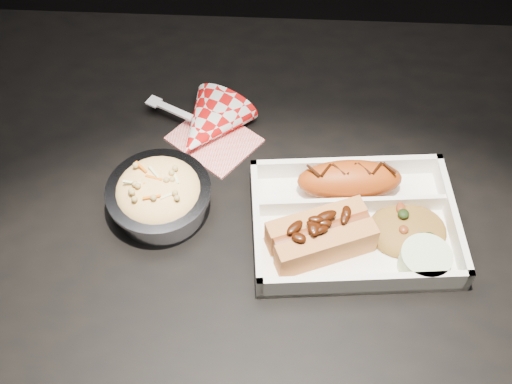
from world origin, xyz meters
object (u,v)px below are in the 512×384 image
food_tray (353,225)px  napkin_fork (207,127)px  hotdog (321,235)px  fried_pastry (350,180)px  dining_table (296,257)px  foil_coleslaw_cup (159,194)px

food_tray → napkin_fork: 0.25m
hotdog → fried_pastry: bearing=44.6°
dining_table → napkin_fork: napkin_fork is taller
dining_table → napkin_fork: (-0.13, 0.14, 0.11)m
dining_table → food_tray: bearing=-9.4°
dining_table → fried_pastry: size_ratio=8.93×
napkin_fork → hotdog: bearing=-22.4°
fried_pastry → foil_coleslaw_cup: bearing=-171.8°
hotdog → foil_coleslaw_cup: (-0.20, 0.05, -0.00)m
food_tray → foil_coleslaw_cup: (-0.24, 0.02, 0.02)m
foil_coleslaw_cup → napkin_fork: (0.05, 0.13, -0.01)m
hotdog → dining_table: bearing=98.4°
foil_coleslaw_cup → food_tray: bearing=-4.8°
food_tray → napkin_fork: bearing=137.5°
dining_table → food_tray: (0.07, -0.01, 0.10)m
fried_pastry → hotdog: size_ratio=0.99×
hotdog → foil_coleslaw_cup: foil_coleslaw_cup is taller
fried_pastry → hotdog: bearing=-113.5°
food_tray → fried_pastry: size_ratio=1.97×
food_tray → napkin_fork: (-0.20, 0.15, 0.01)m
hotdog → napkin_fork: napkin_fork is taller
fried_pastry → napkin_fork: napkin_fork is taller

